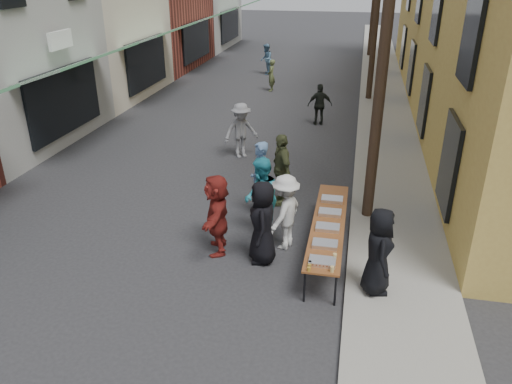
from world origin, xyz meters
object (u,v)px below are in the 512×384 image
at_px(catering_tray_sausage, 322,262).
at_px(guest_front_a, 262,222).
at_px(utility_pole_near, 386,33).
at_px(serving_table, 328,224).
at_px(guest_front_c, 261,198).
at_px(server, 378,251).

relative_size(catering_tray_sausage, guest_front_a, 0.27).
distance_m(utility_pole_near, serving_table, 4.31).
bearing_deg(guest_front_a, serving_table, 101.28).
distance_m(catering_tray_sausage, guest_front_c, 2.64).
relative_size(serving_table, guest_front_c, 2.07).
xyz_separation_m(utility_pole_near, serving_table, (-0.87, -1.86, -3.79)).
height_order(utility_pole_near, serving_table, utility_pole_near).
relative_size(utility_pole_near, catering_tray_sausage, 18.00).
height_order(guest_front_a, server, server).
xyz_separation_m(catering_tray_sausage, server, (1.02, 0.28, 0.18)).
bearing_deg(server, utility_pole_near, -6.27).
relative_size(utility_pole_near, guest_front_c, 4.65).
bearing_deg(guest_front_c, utility_pole_near, 101.32).
bearing_deg(guest_front_a, catering_tray_sausage, 39.38).
xyz_separation_m(serving_table, guest_front_a, (-1.35, -0.60, 0.21)).
xyz_separation_m(catering_tray_sausage, guest_front_a, (-1.35, 1.05, 0.13)).
bearing_deg(serving_table, catering_tray_sausage, -90.00).
bearing_deg(guest_front_c, server, 36.51).
bearing_deg(catering_tray_sausage, utility_pole_near, 76.15).
height_order(utility_pole_near, catering_tray_sausage, utility_pole_near).
bearing_deg(catering_tray_sausage, serving_table, 90.00).
relative_size(catering_tray_sausage, server, 0.29).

